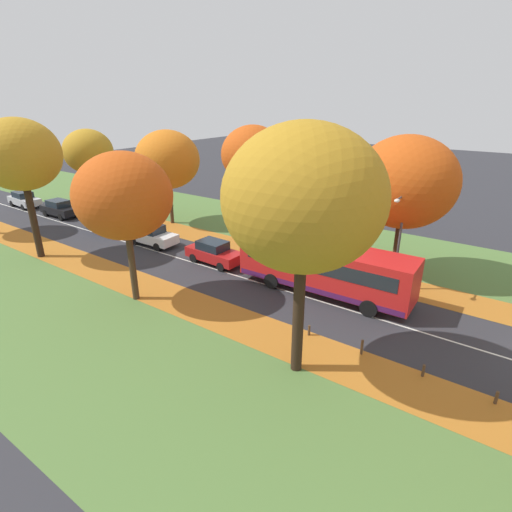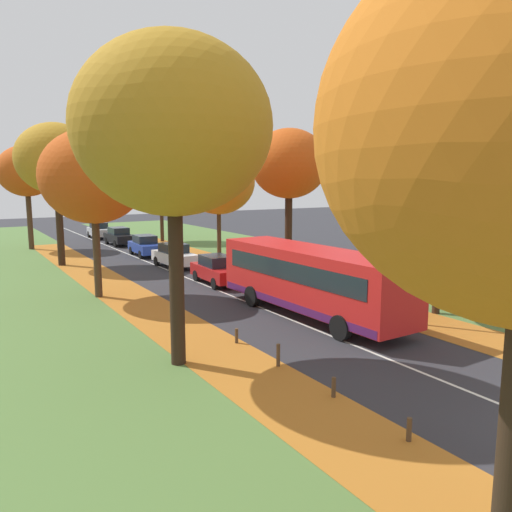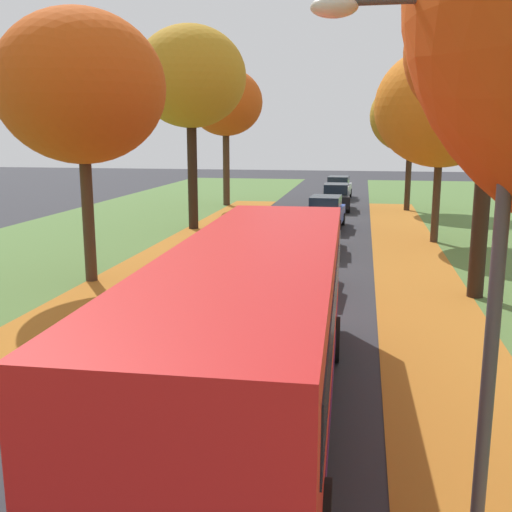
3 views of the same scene
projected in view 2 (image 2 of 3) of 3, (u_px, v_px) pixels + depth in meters
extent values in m
cube|color=#517538|center=(30.00, 307.00, 23.40)|extent=(12.00, 90.00, 0.01)
cube|color=#B26B23|center=(170.00, 323.00, 20.75)|extent=(2.80, 60.00, 0.00)
cube|color=#517538|center=(331.00, 270.00, 32.97)|extent=(12.00, 90.00, 0.01)
cube|color=#B26B23|center=(339.00, 296.00, 25.54)|extent=(2.80, 60.00, 0.00)
cube|color=silver|center=(206.00, 286.00, 28.19)|extent=(0.12, 80.00, 0.01)
cylinder|color=black|center=(512.00, 455.00, 6.71)|extent=(0.40, 0.40, 4.49)
cylinder|color=black|center=(177.00, 284.00, 15.85)|extent=(0.47, 0.47, 5.25)
ellipsoid|color=#B27F1E|center=(173.00, 126.00, 15.11)|extent=(6.09, 6.09, 5.48)
cylinder|color=#422D1E|center=(97.00, 257.00, 25.17)|extent=(0.37, 0.37, 4.15)
ellipsoid|color=#C64C14|center=(93.00, 176.00, 24.56)|extent=(5.17, 5.17, 4.66)
cylinder|color=black|center=(60.00, 227.00, 34.49)|extent=(0.48, 0.48, 5.35)
ellipsoid|color=#B27F1E|center=(56.00, 158.00, 33.79)|extent=(5.34, 5.34, 4.81)
cylinder|color=#422D1E|center=(30.00, 221.00, 42.67)|extent=(0.44, 0.44, 4.87)
ellipsoid|color=#C64C14|center=(26.00, 171.00, 42.03)|extent=(4.77, 4.77, 4.29)
cylinder|color=#382619|center=(438.00, 272.00, 22.06)|extent=(0.34, 0.34, 3.79)
ellipsoid|color=#C64C14|center=(443.00, 175.00, 21.42)|extent=(6.24, 6.24, 5.62)
cylinder|color=black|center=(288.00, 234.00, 31.42)|extent=(0.46, 0.46, 5.13)
ellipsoid|color=#C64C14|center=(289.00, 164.00, 30.76)|extent=(4.77, 4.77, 4.29)
cylinder|color=#422D1E|center=(219.00, 232.00, 39.08)|extent=(0.33, 0.33, 3.68)
ellipsoid|color=orange|center=(219.00, 181.00, 38.49)|extent=(5.64, 5.64, 5.08)
cylinder|color=#382619|center=(162.00, 221.00, 48.17)|extent=(0.35, 0.35, 3.89)
ellipsoid|color=#B27F1E|center=(161.00, 182.00, 47.59)|extent=(4.94, 4.94, 4.45)
cylinder|color=#4C3823|center=(409.00, 430.00, 11.34)|extent=(0.12, 0.12, 0.57)
cylinder|color=#4C3823|center=(334.00, 387.00, 13.65)|extent=(0.12, 0.12, 0.58)
cylinder|color=#4C3823|center=(278.00, 355.00, 15.91)|extent=(0.12, 0.12, 0.75)
cylinder|color=#4C3823|center=(237.00, 336.00, 18.19)|extent=(0.12, 0.12, 0.55)
cylinder|color=#47474C|center=(419.00, 253.00, 20.20)|extent=(0.14, 0.14, 6.00)
cylinder|color=#47474C|center=(408.00, 180.00, 19.34)|extent=(1.60, 0.10, 0.10)
ellipsoid|color=silver|center=(394.00, 182.00, 18.93)|extent=(0.44, 0.28, 0.20)
cube|color=red|center=(311.00, 277.00, 21.65)|extent=(2.75, 10.46, 2.50)
cube|color=#19232D|center=(405.00, 291.00, 17.34)|extent=(2.30, 0.15, 1.30)
cube|color=#19232D|center=(311.00, 268.00, 21.59)|extent=(2.76, 9.21, 0.80)
cube|color=#4C1951|center=(310.00, 301.00, 21.81)|extent=(2.76, 10.25, 0.32)
cylinder|color=black|center=(385.00, 318.00, 19.81)|extent=(0.32, 0.97, 0.96)
cylinder|color=black|center=(341.00, 328.00, 18.53)|extent=(0.32, 0.97, 0.96)
cylinder|color=black|center=(292.00, 290.00, 24.85)|extent=(0.32, 0.97, 0.96)
cylinder|color=black|center=(252.00, 296.00, 23.56)|extent=(0.32, 0.97, 0.96)
cube|color=#B21919|center=(218.00, 272.00, 28.61)|extent=(1.88, 4.27, 0.70)
cube|color=#19232D|center=(216.00, 261.00, 28.64)|extent=(1.53, 2.08, 0.60)
cylinder|color=black|center=(240.00, 281.00, 27.92)|extent=(0.25, 0.65, 0.64)
cylinder|color=black|center=(215.00, 284.00, 27.16)|extent=(0.25, 0.65, 0.64)
cylinder|color=black|center=(220.00, 273.00, 30.17)|extent=(0.25, 0.65, 0.64)
cylinder|color=black|center=(196.00, 276.00, 29.41)|extent=(0.25, 0.65, 0.64)
cube|color=silver|center=(175.00, 257.00, 34.06)|extent=(1.83, 4.25, 0.70)
cube|color=#19232D|center=(174.00, 248.00, 34.09)|extent=(1.51, 2.06, 0.60)
cylinder|color=black|center=(194.00, 264.00, 33.47)|extent=(0.24, 0.65, 0.64)
cylinder|color=black|center=(172.00, 266.00, 32.62)|extent=(0.24, 0.65, 0.64)
cylinder|color=black|center=(177.00, 259.00, 35.62)|extent=(0.24, 0.65, 0.64)
cylinder|color=black|center=(157.00, 261.00, 34.76)|extent=(0.24, 0.65, 0.64)
cube|color=#233D9E|center=(146.00, 247.00, 39.14)|extent=(1.88, 4.27, 0.70)
cube|color=#19232D|center=(145.00, 239.00, 39.17)|extent=(1.53, 2.08, 0.60)
cylinder|color=black|center=(161.00, 253.00, 38.45)|extent=(0.25, 0.65, 0.64)
cylinder|color=black|center=(141.00, 255.00, 37.69)|extent=(0.25, 0.65, 0.64)
cylinder|color=black|center=(150.00, 249.00, 40.69)|extent=(0.25, 0.65, 0.64)
cylinder|color=black|center=(131.00, 250.00, 39.94)|extent=(0.25, 0.65, 0.64)
cube|color=black|center=(119.00, 238.00, 45.60)|extent=(1.80, 4.24, 0.70)
cube|color=#19232D|center=(119.00, 231.00, 45.62)|extent=(1.49, 2.05, 0.60)
cylinder|color=black|center=(133.00, 243.00, 44.99)|extent=(0.23, 0.64, 0.64)
cylinder|color=black|center=(116.00, 244.00, 44.15)|extent=(0.23, 0.64, 0.64)
cylinder|color=black|center=(123.00, 240.00, 47.15)|extent=(0.23, 0.64, 0.64)
cylinder|color=black|center=(107.00, 241.00, 46.31)|extent=(0.23, 0.64, 0.64)
cube|color=#B7BABF|center=(99.00, 232.00, 51.06)|extent=(1.88, 4.27, 0.70)
cube|color=#19232D|center=(99.00, 225.00, 51.09)|extent=(1.53, 2.08, 0.60)
cylinder|color=black|center=(110.00, 236.00, 50.37)|extent=(0.25, 0.65, 0.64)
cylinder|color=black|center=(94.00, 237.00, 49.61)|extent=(0.25, 0.65, 0.64)
cylinder|color=black|center=(104.00, 233.00, 52.61)|extent=(0.25, 0.65, 0.64)
cylinder|color=black|center=(89.00, 234.00, 51.85)|extent=(0.25, 0.65, 0.64)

